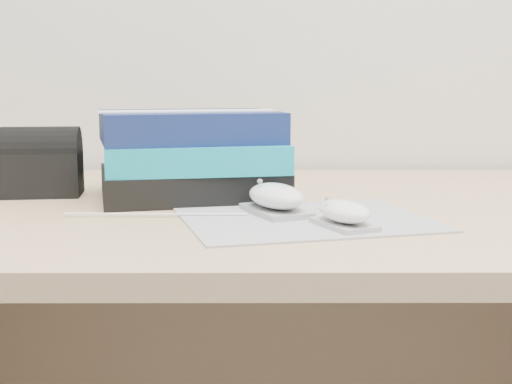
{
  "coord_description": "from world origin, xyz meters",
  "views": [
    {
      "loc": [
        -0.09,
        0.52,
        0.91
      ],
      "look_at": [
        -0.09,
        1.42,
        0.77
      ],
      "focal_mm": 50.0,
      "sensor_mm": 36.0,
      "label": 1
    }
  ],
  "objects_px": {
    "mouse_rear": "(276,199)",
    "desk": "(310,336)",
    "pouch": "(41,162)",
    "mouse_front": "(344,214)",
    "book_stack": "(191,155)"
  },
  "relations": [
    {
      "from": "mouse_front",
      "to": "mouse_rear",
      "type": "bearing_deg",
      "value": 132.24
    },
    {
      "from": "mouse_rear",
      "to": "book_stack",
      "type": "xyz_separation_m",
      "value": [
        -0.13,
        0.16,
        0.04
      ]
    },
    {
      "from": "pouch",
      "to": "book_stack",
      "type": "bearing_deg",
      "value": -4.07
    },
    {
      "from": "book_stack",
      "to": "pouch",
      "type": "xyz_separation_m",
      "value": [
        -0.24,
        0.02,
        -0.01
      ]
    },
    {
      "from": "mouse_rear",
      "to": "desk",
      "type": "bearing_deg",
      "value": 69.63
    },
    {
      "from": "desk",
      "to": "mouse_rear",
      "type": "height_order",
      "value": "mouse_rear"
    },
    {
      "from": "pouch",
      "to": "mouse_rear",
      "type": "bearing_deg",
      "value": -25.16
    },
    {
      "from": "pouch",
      "to": "mouse_front",
      "type": "bearing_deg",
      "value": -30.3
    },
    {
      "from": "desk",
      "to": "mouse_rear",
      "type": "distance_m",
      "value": 0.31
    },
    {
      "from": "desk",
      "to": "pouch",
      "type": "height_order",
      "value": "pouch"
    },
    {
      "from": "desk",
      "to": "mouse_rear",
      "type": "relative_size",
      "value": 12.39
    },
    {
      "from": "desk",
      "to": "pouch",
      "type": "distance_m",
      "value": 0.52
    },
    {
      "from": "desk",
      "to": "mouse_front",
      "type": "bearing_deg",
      "value": -85.81
    },
    {
      "from": "desk",
      "to": "mouse_rear",
      "type": "xyz_separation_m",
      "value": [
        -0.06,
        -0.17,
        0.26
      ]
    },
    {
      "from": "desk",
      "to": "book_stack",
      "type": "relative_size",
      "value": 5.05
    }
  ]
}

